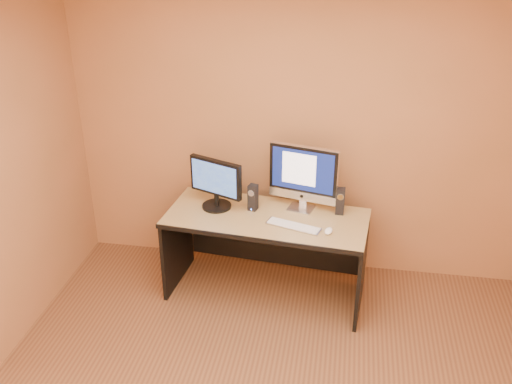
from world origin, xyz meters
TOP-DOWN VIEW (x-y plane):
  - walls at (0.00, 0.00)m, footprint 4.00×4.00m
  - ceiling at (0.00, 0.00)m, footprint 4.00×4.00m
  - desk at (-0.23, 1.46)m, footprint 1.68×0.86m
  - imac at (0.04, 1.64)m, footprint 0.61×0.34m
  - second_monitor at (-0.66, 1.55)m, footprint 0.54×0.41m
  - speaker_left at (-0.36, 1.56)m, footprint 0.08×0.09m
  - speaker_right at (0.35, 1.61)m, footprint 0.07×0.07m
  - keyboard at (0.01, 1.33)m, footprint 0.45×0.24m
  - mouse at (0.28, 1.28)m, footprint 0.08×0.11m
  - cable_a at (0.03, 1.74)m, footprint 0.07×0.22m
  - cable_b at (-0.00, 1.74)m, footprint 0.13×0.14m

SIDE VIEW (x-z plane):
  - desk at x=-0.23m, z-range 0.00..0.75m
  - cable_a at x=0.03m, z-range 0.75..0.76m
  - cable_b at x=0.00m, z-range 0.75..0.76m
  - keyboard at x=0.01m, z-range 0.75..0.77m
  - mouse at x=0.28m, z-range 0.75..0.79m
  - speaker_left at x=-0.36m, z-range 0.75..0.97m
  - speaker_right at x=0.35m, z-range 0.75..0.97m
  - second_monitor at x=-0.66m, z-range 0.75..1.18m
  - imac at x=0.04m, z-range 0.75..1.31m
  - walls at x=0.00m, z-range 0.00..2.60m
  - ceiling at x=0.00m, z-range 2.60..2.60m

